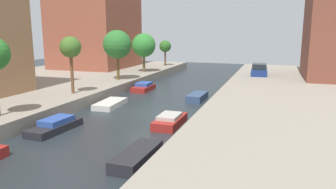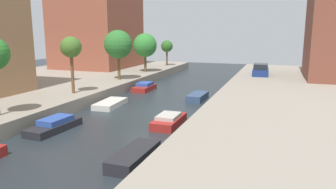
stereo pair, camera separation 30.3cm
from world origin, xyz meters
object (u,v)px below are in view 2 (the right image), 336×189
Objects in this scene: moored_boat_left_2 at (54,125)px; moored_boat_right_2 at (169,121)px; moored_boat_left_3 at (110,104)px; street_tree_2 at (71,48)px; street_tree_5 at (167,47)px; street_tree_4 at (145,45)px; parked_car at (261,70)px; moored_boat_right_1 at (134,156)px; street_tree_3 at (118,45)px; moored_boat_right_3 at (198,97)px; moored_boat_left_4 at (144,87)px.

moored_boat_left_2 is 7.52m from moored_boat_right_2.
moored_boat_right_2 is (6.60, -3.68, 0.11)m from moored_boat_left_3.
street_tree_5 is at bearing 90.00° from street_tree_2.
street_tree_2 is 15.96m from street_tree_4.
moored_boat_left_3 is (-11.31, -17.34, -1.36)m from parked_car.
street_tree_2 is at bearing -175.01° from moored_boat_left_3.
street_tree_4 is at bearing 112.15° from moored_boat_right_1.
moored_boat_left_3 is 12.34m from moored_boat_right_1.
street_tree_3 is at bearing 102.48° from moored_boat_left_2.
moored_boat_right_3 is at bearing 92.30° from moored_boat_right_1.
moored_boat_right_3 is (9.89, -3.23, -4.59)m from street_tree_3.
street_tree_4 is at bearing 98.49° from moored_boat_left_2.
street_tree_4 is 15.15m from parked_car.
parked_car is 27.83m from moored_boat_right_1.
parked_car is at bearing 39.07° from moored_boat_left_4.
street_tree_2 is at bearing -90.00° from street_tree_4.
street_tree_2 is 12.13m from moored_boat_right_3.
moored_boat_left_4 is at bearing -78.99° from street_tree_5.
moored_boat_left_2 is 1.22× the size of moored_boat_right_3.
street_tree_5 is (-0.00, 8.64, -0.53)m from street_tree_4.
street_tree_4 is 1.27× the size of moored_boat_left_2.
moored_boat_left_4 is 1.07× the size of moored_boat_right_3.
moored_boat_left_2 is at bearing -117.99° from moored_boat_right_3.
street_tree_5 is 21.99m from moored_boat_right_3.
street_tree_3 is at bearing 161.90° from moored_boat_right_3.
moored_boat_left_2 is 1.15× the size of moored_boat_left_4.
parked_car is (14.77, 9.12, -3.30)m from street_tree_3.
street_tree_3 is 1.68× the size of moored_boat_right_3.
street_tree_4 is (0.00, 15.95, -0.42)m from street_tree_2.
street_tree_5 reaches higher than moored_boat_right_3.
parked_car is at bearing 77.35° from moored_boat_right_2.
street_tree_3 is at bearing -90.00° from street_tree_4.
parked_car is at bearing 56.88° from moored_boat_left_3.
moored_boat_right_3 is at bearing 91.11° from moored_boat_right_2.
street_tree_5 is 1.12× the size of moored_boat_right_2.
moored_boat_left_2 is at bearing -63.68° from street_tree_2.
street_tree_4 reaches higher than moored_boat_right_2.
moored_boat_left_4 reaches higher than moored_boat_right_2.
street_tree_5 is (-0.00, 16.07, -0.93)m from street_tree_3.
moored_boat_left_4 is at bearing -5.18° from street_tree_3.
parked_car is at bearing 50.05° from street_tree_2.
street_tree_4 is 15.14m from moored_boat_right_3.
moored_boat_right_3 is (9.89, 5.29, -4.62)m from street_tree_2.
street_tree_3 reaches higher than moored_boat_right_3.
moored_boat_right_3 is at bearing -62.87° from street_tree_5.
moored_boat_right_3 is (-0.61, 15.12, 0.00)m from moored_boat_right_1.
street_tree_4 reaches higher than moored_boat_right_1.
parked_car is 1.25× the size of moored_boat_right_2.
street_tree_4 is 1.29× the size of street_tree_5.
moored_boat_left_3 is 1.17× the size of moored_boat_right_3.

